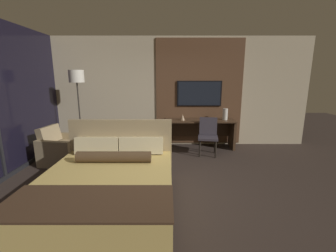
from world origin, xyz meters
name	(u,v)px	position (x,y,z in m)	size (l,w,h in m)	color
ground_plane	(172,190)	(0.00, 0.00, 0.00)	(16.00, 16.00, 0.00)	#332823
wall_back_tv_panel	(175,92)	(0.10, 2.59, 1.40)	(7.20, 0.09, 2.80)	#BCAD8E
bed	(109,187)	(-0.89, -0.47, 0.31)	(1.78, 2.10, 1.08)	#33281E
desk	(200,128)	(0.75, 2.29, 0.50)	(1.74, 0.57, 0.74)	#422D1E
tv	(200,93)	(0.75, 2.52, 1.38)	(1.16, 0.04, 0.65)	black
desk_chair	(208,133)	(0.88, 1.78, 0.51)	(0.51, 0.51, 0.87)	#38333D
armchair_by_window	(63,150)	(-2.32, 1.23, 0.27)	(0.86, 0.88, 0.79)	#998460
floor_lamp	(78,83)	(-2.17, 1.94, 1.65)	(0.34, 0.34, 1.96)	#282623
vase_tall	(226,114)	(1.38, 2.25, 0.88)	(0.13, 0.13, 0.29)	silver
vase_short	(183,117)	(0.30, 2.19, 0.82)	(0.13, 0.13, 0.16)	#846647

